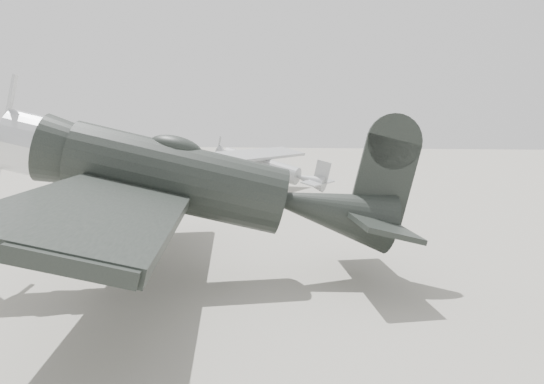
{
  "coord_description": "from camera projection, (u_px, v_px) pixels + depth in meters",
  "views": [
    {
      "loc": [
        3.97,
        -15.62,
        3.72
      ],
      "look_at": [
        0.51,
        2.22,
        1.5
      ],
      "focal_mm": 35.0,
      "sensor_mm": 36.0,
      "label": 1
    }
  ],
  "objects": [
    {
      "name": "ground",
      "position": [
        242.0,
        248.0,
        16.43
      ],
      "size": [
        160.0,
        160.0,
        0.0
      ],
      "primitive_type": "plane",
      "color": "gray",
      "rests_on": "ground"
    },
    {
      "name": "lowwing_monoplane",
      "position": [
        198.0,
        184.0,
        12.68
      ],
      "size": [
        10.1,
        13.92,
        4.49
      ],
      "rotation": [
        0.0,
        0.24,
        0.27
      ],
      "color": "black",
      "rests_on": "ground"
    },
    {
      "name": "highwing_monoplane",
      "position": [
        265.0,
        163.0,
        29.5
      ],
      "size": [
        7.07,
        9.85,
        2.79
      ],
      "rotation": [
        0.0,
        0.23,
        -0.28
      ],
      "color": "gray",
      "rests_on": "ground"
    }
  ]
}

